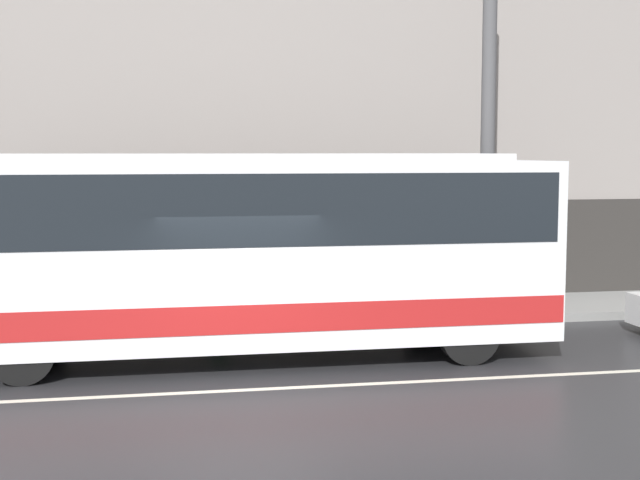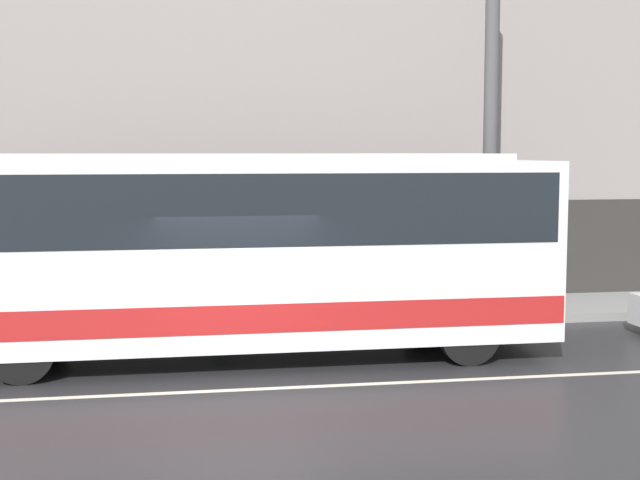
{
  "view_description": "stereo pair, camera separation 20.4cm",
  "coord_description": "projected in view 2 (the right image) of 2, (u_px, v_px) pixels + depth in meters",
  "views": [
    {
      "loc": [
        -1.27,
        -12.73,
        3.48
      ],
      "look_at": [
        1.49,
        2.03,
        1.99
      ],
      "focal_mm": 50.0,
      "sensor_mm": 36.0,
      "label": 1
    },
    {
      "loc": [
        -1.06,
        -12.77,
        3.48
      ],
      "look_at": [
        1.49,
        2.03,
        1.99
      ],
      "focal_mm": 50.0,
      "sensor_mm": 36.0,
      "label": 2
    }
  ],
  "objects": [
    {
      "name": "ground_plane",
      "position": [
        243.0,
        390.0,
        13.04
      ],
      "size": [
        60.0,
        60.0,
        0.0
      ],
      "primitive_type": "plane",
      "color": "#262628"
    },
    {
      "name": "sidewalk",
      "position": [
        221.0,
        318.0,
        18.24
      ],
      "size": [
        60.0,
        2.61,
        0.17
      ],
      "color": "gray",
      "rests_on": "ground_plane"
    },
    {
      "name": "building_facade",
      "position": [
        215.0,
        101.0,
        19.21
      ],
      "size": [
        60.0,
        0.35,
        9.46
      ],
      "color": "gray",
      "rests_on": "ground_plane"
    },
    {
      "name": "lane_stripe",
      "position": [
        243.0,
        390.0,
        13.04
      ],
      "size": [
        54.0,
        0.14,
        0.01
      ],
      "color": "beige",
      "rests_on": "ground_plane"
    },
    {
      "name": "transit_bus",
      "position": [
        224.0,
        244.0,
        14.81
      ],
      "size": [
        11.04,
        2.51,
        3.44
      ],
      "color": "white",
      "rests_on": "ground_plane"
    },
    {
      "name": "utility_pole_near",
      "position": [
        490.0,
        127.0,
        18.1
      ],
      "size": [
        0.29,
        0.29,
        7.6
      ],
      "color": "#4C4C4F",
      "rests_on": "sidewalk"
    },
    {
      "name": "pedestrian_waiting",
      "position": [
        221.0,
        280.0,
        17.67
      ],
      "size": [
        0.36,
        0.36,
        1.64
      ],
      "color": "#1E5933",
      "rests_on": "sidewalk"
    }
  ]
}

